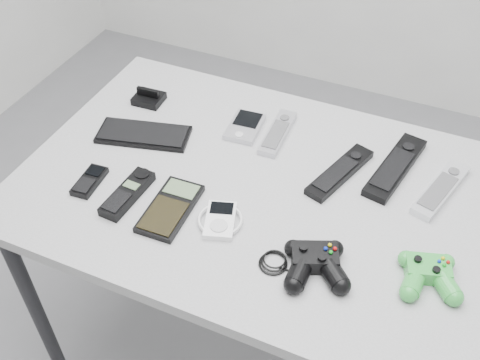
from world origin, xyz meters
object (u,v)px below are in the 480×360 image
at_px(pda, 245,126).
at_px(cordless_handset, 128,193).
at_px(remote_black_a, 340,172).
at_px(remote_silver_b, 441,189).
at_px(calculator, 170,208).
at_px(desk, 268,208).
at_px(controller_green, 429,273).
at_px(pda_keyboard, 144,134).
at_px(remote_black_b, 395,166).
at_px(mobile_phone, 89,181).
at_px(controller_black, 315,262).
at_px(remote_silver_a, 278,132).

height_order(pda, cordless_handset, cordless_handset).
distance_m(pda, remote_black_a, 0.29).
relative_size(remote_silver_b, calculator, 1.20).
bearing_deg(cordless_handset, remote_black_a, 35.39).
height_order(desk, controller_green, controller_green).
distance_m(pda_keyboard, remote_black_b, 0.65).
relative_size(desk, calculator, 6.58).
height_order(remote_black_a, controller_green, controller_green).
distance_m(remote_silver_b, cordless_handset, 0.73).
relative_size(pda, mobile_phone, 1.19).
xyz_separation_m(pda_keyboard, controller_black, (0.55, -0.23, 0.02)).
distance_m(pda, controller_green, 0.61).
relative_size(pda_keyboard, remote_silver_b, 1.10).
bearing_deg(remote_black_a, remote_silver_a, 174.96).
bearing_deg(remote_black_b, controller_green, -55.46).
bearing_deg(pda, remote_silver_a, 2.39).
relative_size(desk, remote_black_b, 4.65).
xyz_separation_m(pda_keyboard, remote_black_b, (0.63, 0.13, 0.00)).
relative_size(pda, remote_silver_b, 0.57).
distance_m(pda, cordless_handset, 0.37).
bearing_deg(mobile_phone, pda, 48.55).
xyz_separation_m(pda, remote_silver_b, (0.51, -0.03, 0.00)).
bearing_deg(remote_silver_a, pda_keyboard, -157.87).
relative_size(desk, pda_keyboard, 4.97).
height_order(pda, mobile_phone, pda).
height_order(mobile_phone, controller_black, controller_black).
distance_m(remote_black_a, mobile_phone, 0.60).
bearing_deg(remote_black_b, mobile_phone, -141.64).
bearing_deg(desk, remote_black_b, 35.03).
bearing_deg(controller_black, remote_black_b, 54.21).
xyz_separation_m(cordless_handset, calculator, (0.11, 0.00, -0.00)).
distance_m(mobile_phone, cordless_handset, 0.11).
height_order(remote_silver_a, calculator, remote_silver_a).
distance_m(remote_silver_b, mobile_phone, 0.83).
xyz_separation_m(mobile_phone, controller_green, (0.79, 0.04, 0.01)).
bearing_deg(pda, mobile_phone, -131.56).
relative_size(pda_keyboard, cordless_handset, 1.49).
bearing_deg(calculator, desk, 39.85).
distance_m(pda, calculator, 0.34).
bearing_deg(pda_keyboard, remote_silver_a, 10.14).
distance_m(remote_silver_a, cordless_handset, 0.43).
distance_m(remote_black_b, controller_black, 0.38).
height_order(desk, remote_silver_b, remote_silver_b).
bearing_deg(cordless_handset, controller_black, 0.23).
xyz_separation_m(pda_keyboard, remote_silver_a, (0.32, 0.14, 0.00)).
xyz_separation_m(remote_silver_a, calculator, (-0.13, -0.35, -0.00)).
xyz_separation_m(cordless_handset, controller_green, (0.68, 0.04, 0.01)).
bearing_deg(pda, remote_silver_b, -8.11).
xyz_separation_m(remote_black_b, mobile_phone, (-0.66, -0.34, -0.00)).
height_order(pda_keyboard, remote_silver_a, remote_silver_a).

